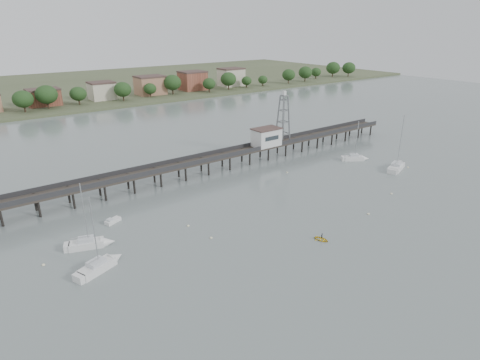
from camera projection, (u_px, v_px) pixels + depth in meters
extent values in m
plane|color=slate|center=(392.00, 286.00, 61.80)|extent=(500.00, 500.00, 0.00)
cube|color=#2D2823|center=(193.00, 163.00, 105.28)|extent=(150.00, 5.00, 0.50)
cube|color=#333335|center=(198.00, 162.00, 103.20)|extent=(150.00, 0.12, 1.10)
cube|color=#333335|center=(189.00, 157.00, 106.79)|extent=(150.00, 0.12, 1.10)
cylinder|color=black|center=(197.00, 171.00, 104.57)|extent=(0.50, 0.50, 4.40)
cylinder|color=black|center=(190.00, 168.00, 107.41)|extent=(0.50, 0.50, 4.40)
cylinder|color=black|center=(371.00, 130.00, 145.20)|extent=(0.50, 0.50, 4.40)
cylinder|color=black|center=(362.00, 128.00, 148.04)|extent=(0.50, 0.50, 4.40)
cube|color=silver|center=(266.00, 137.00, 118.20)|extent=(8.00, 5.00, 5.00)
cube|color=#4C3833|center=(267.00, 129.00, 117.24)|extent=(8.40, 5.40, 0.30)
cube|color=slate|center=(284.00, 95.00, 117.59)|extent=(1.80, 1.80, 0.30)
cube|color=silver|center=(284.00, 93.00, 117.31)|extent=(0.90, 0.90, 1.20)
cube|color=white|center=(87.00, 245.00, 72.29)|extent=(6.36, 4.11, 1.65)
cone|color=white|center=(108.00, 242.00, 73.33)|extent=(3.09, 2.99, 2.31)
cube|color=silver|center=(86.00, 239.00, 71.86)|extent=(3.09, 2.60, 0.75)
cylinder|color=#A5A8AA|center=(84.00, 213.00, 70.09)|extent=(0.18, 0.18, 11.12)
cylinder|color=#A5A8AA|center=(80.00, 238.00, 71.38)|extent=(3.31, 1.24, 0.12)
cube|color=white|center=(396.00, 168.00, 111.19)|extent=(7.98, 5.16, 1.65)
cone|color=white|center=(400.00, 163.00, 114.77)|extent=(3.87, 3.75, 2.89)
cube|color=silver|center=(397.00, 164.00, 110.76)|extent=(3.88, 3.27, 0.75)
cylinder|color=#A5A8AA|center=(401.00, 140.00, 108.76)|extent=(0.18, 0.18, 13.95)
cylinder|color=#A5A8AA|center=(396.00, 163.00, 109.61)|extent=(4.14, 1.53, 0.12)
cube|color=white|center=(97.00, 269.00, 65.34)|extent=(6.75, 4.58, 1.65)
cone|color=white|center=(116.00, 258.00, 68.45)|extent=(3.33, 3.23, 2.45)
cube|color=silver|center=(96.00, 262.00, 64.91)|extent=(3.32, 2.84, 0.75)
cylinder|color=#A5A8AA|center=(94.00, 231.00, 63.25)|extent=(0.18, 0.18, 11.79)
cylinder|color=#A5A8AA|center=(91.00, 263.00, 63.88)|extent=(3.46, 1.45, 0.12)
cube|color=white|center=(353.00, 159.00, 118.65)|extent=(5.87, 4.89, 1.65)
cone|color=white|center=(365.00, 159.00, 118.84)|extent=(3.14, 3.10, 2.18)
cube|color=silver|center=(354.00, 155.00, 118.22)|extent=(3.03, 2.82, 0.75)
cylinder|color=#A5A8AA|center=(357.00, 139.00, 116.47)|extent=(0.18, 0.18, 10.49)
cylinder|color=#A5A8AA|center=(351.00, 153.00, 117.97)|extent=(2.79, 1.89, 0.12)
cube|color=white|center=(113.00, 221.00, 81.42)|extent=(3.57, 2.55, 0.91)
cube|color=silver|center=(110.00, 220.00, 80.64)|extent=(1.44, 1.44, 0.55)
imported|color=yellow|center=(321.00, 240.00, 74.92)|extent=(2.00, 1.01, 2.70)
imported|color=black|center=(321.00, 240.00, 74.92)|extent=(0.54, 1.20, 0.28)
ellipsoid|color=beige|center=(368.00, 214.00, 85.09)|extent=(0.56, 0.56, 0.39)
ellipsoid|color=beige|center=(211.00, 238.00, 75.53)|extent=(0.56, 0.56, 0.39)
ellipsoid|color=beige|center=(408.00, 167.00, 112.71)|extent=(0.56, 0.56, 0.39)
ellipsoid|color=beige|center=(188.00, 226.00, 80.06)|extent=(0.56, 0.56, 0.39)
ellipsoid|color=beige|center=(43.00, 265.00, 67.06)|extent=(0.56, 0.56, 0.39)
ellipsoid|color=beige|center=(287.00, 172.00, 108.95)|extent=(0.56, 0.56, 0.39)
ellipsoid|color=beige|center=(391.00, 194.00, 95.27)|extent=(0.56, 0.56, 0.39)
cube|color=#475133|center=(39.00, 89.00, 244.72)|extent=(500.00, 170.00, 1.40)
cube|color=brown|center=(44.00, 96.00, 190.93)|extent=(13.00, 10.50, 9.00)
cube|color=brown|center=(102.00, 91.00, 206.52)|extent=(13.00, 10.50, 9.00)
cube|color=brown|center=(150.00, 86.00, 221.54)|extent=(13.00, 10.50, 9.00)
cube|color=brown|center=(193.00, 82.00, 236.57)|extent=(13.00, 10.50, 9.00)
cube|color=brown|center=(231.00, 79.00, 252.15)|extent=(13.00, 10.50, 9.00)
ellipsoid|color=#193B18|center=(72.00, 97.00, 187.42)|extent=(8.00, 8.00, 6.80)
ellipsoid|color=#193B18|center=(268.00, 78.00, 254.21)|extent=(8.00, 8.00, 6.80)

